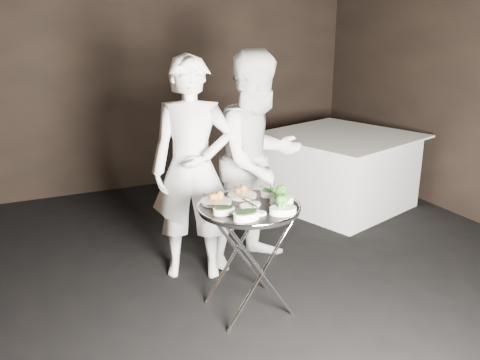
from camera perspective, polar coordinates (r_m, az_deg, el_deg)
name	(u,v)px	position (r m, az deg, el deg)	size (l,w,h in m)	color
floor	(256,332)	(3.65, 1.77, -16.73)	(6.00, 7.00, 0.05)	black
wall_back	(125,67)	(6.39, -12.76, 12.25)	(6.00, 0.05, 3.00)	black
tray_stand	(249,254)	(3.65, 1.00, -8.27)	(0.54, 0.45, 0.79)	silver
serving_tray	(249,207)	(3.51, 1.03, -3.09)	(0.72, 0.72, 0.04)	black
potato_plate_a	(216,198)	(3.56, -2.71, -2.06)	(0.22, 0.22, 0.08)	beige
potato_plate_b	(242,192)	(3.68, 0.25, -1.39)	(0.21, 0.21, 0.08)	beige
greens_bowl	(268,192)	(3.71, 3.19, -1.37)	(0.11, 0.11, 0.07)	white
asparagus_plate_a	(250,204)	(3.50, 1.16, -2.73)	(0.17, 0.10, 0.03)	white
asparagus_plate_b	(255,213)	(3.35, 1.64, -3.68)	(0.18, 0.14, 0.03)	white
spinach_bowl_a	(224,210)	(3.37, -1.81, -3.34)	(0.16, 0.11, 0.06)	white
spinach_bowl_b	(246,214)	(3.27, 0.72, -3.87)	(0.20, 0.14, 0.08)	white
broccoli_bowl_a	(282,199)	(3.57, 4.71, -2.10)	(0.18, 0.14, 0.07)	white
broccoli_bowl_b	(283,209)	(3.37, 4.84, -3.24)	(0.21, 0.17, 0.08)	white
serving_utensils	(247,195)	(3.56, 0.80, -1.75)	(0.59, 0.45, 0.01)	silver
waiter_left	(192,170)	(4.05, -5.37, 1.17)	(0.66, 0.43, 1.80)	white
waiter_right	(258,160)	(4.26, 2.07, 2.22)	(0.89, 0.69, 1.82)	white
dining_table	(339,170)	(5.85, 11.05, 1.10)	(1.45, 1.45, 0.83)	white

